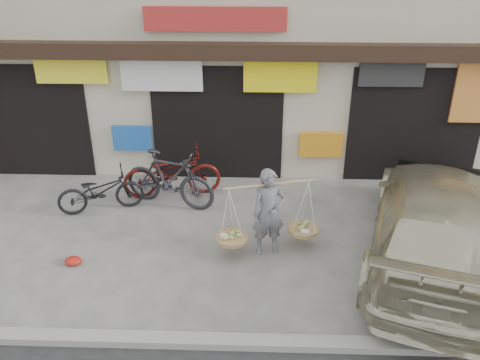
{
  "coord_description": "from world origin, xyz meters",
  "views": [
    {
      "loc": [
        0.9,
        -7.49,
        5.48
      ],
      "look_at": [
        0.61,
        0.9,
        1.22
      ],
      "focal_mm": 38.0,
      "sensor_mm": 36.0,
      "label": 1
    }
  ],
  "objects_px": {
    "bike_2": "(172,173)",
    "bike_0": "(101,191)",
    "street_vendor": "(269,216)",
    "bike_1": "(169,179)",
    "suv": "(438,222)"
  },
  "relations": [
    {
      "from": "bike_2",
      "to": "bike_0",
      "type": "bearing_deg",
      "value": 105.72
    },
    {
      "from": "suv",
      "to": "bike_2",
      "type": "bearing_deg",
      "value": -6.29
    },
    {
      "from": "suv",
      "to": "bike_0",
      "type": "bearing_deg",
      "value": 4.4
    },
    {
      "from": "suv",
      "to": "bike_1",
      "type": "bearing_deg",
      "value": -2.2
    },
    {
      "from": "street_vendor",
      "to": "bike_1",
      "type": "distance_m",
      "value": 2.69
    },
    {
      "from": "bike_1",
      "to": "street_vendor",
      "type": "bearing_deg",
      "value": -110.11
    },
    {
      "from": "bike_2",
      "to": "suv",
      "type": "bearing_deg",
      "value": -125.72
    },
    {
      "from": "street_vendor",
      "to": "suv",
      "type": "distance_m",
      "value": 2.97
    },
    {
      "from": "bike_0",
      "to": "bike_2",
      "type": "bearing_deg",
      "value": -81.7
    },
    {
      "from": "suv",
      "to": "street_vendor",
      "type": "bearing_deg",
      "value": 14.99
    },
    {
      "from": "bike_0",
      "to": "bike_1",
      "type": "height_order",
      "value": "bike_1"
    },
    {
      "from": "bike_0",
      "to": "bike_1",
      "type": "relative_size",
      "value": 0.86
    },
    {
      "from": "street_vendor",
      "to": "bike_0",
      "type": "xyz_separation_m",
      "value": [
        -3.49,
        1.4,
        -0.31
      ]
    },
    {
      "from": "bike_0",
      "to": "bike_2",
      "type": "distance_m",
      "value": 1.58
    },
    {
      "from": "bike_1",
      "to": "bike_2",
      "type": "height_order",
      "value": "bike_1"
    }
  ]
}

